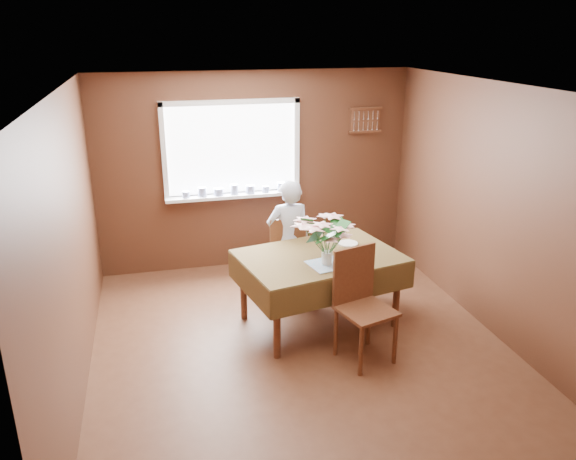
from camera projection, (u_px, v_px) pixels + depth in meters
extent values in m
plane|color=#502C1B|center=(302.00, 348.00, 5.53)|extent=(4.50, 4.50, 0.00)
plane|color=white|center=(304.00, 89.00, 4.68)|extent=(4.50, 4.50, 0.00)
plane|color=brown|center=(256.00, 171.00, 7.15)|extent=(4.00, 0.00, 4.00)
plane|color=brown|center=(413.00, 365.00, 3.05)|extent=(4.00, 0.00, 4.00)
plane|color=brown|center=(70.00, 249.00, 4.65)|extent=(0.00, 4.50, 4.50)
plane|color=brown|center=(497.00, 213.00, 5.56)|extent=(0.00, 4.50, 4.50)
cube|color=white|center=(232.00, 149.00, 6.97)|extent=(1.60, 0.01, 1.10)
cube|color=white|center=(230.00, 102.00, 6.76)|extent=(1.72, 0.06, 0.06)
cube|color=white|center=(234.00, 195.00, 7.15)|extent=(1.72, 0.06, 0.06)
cube|color=white|center=(164.00, 153.00, 6.77)|extent=(0.06, 0.06, 1.22)
cube|color=white|center=(297.00, 146.00, 7.15)|extent=(0.06, 0.06, 1.22)
cube|color=white|center=(234.00, 195.00, 7.09)|extent=(1.72, 0.20, 0.04)
cylinder|color=white|center=(186.00, 194.00, 6.91)|extent=(0.09, 0.09, 0.08)
cylinder|color=white|center=(202.00, 192.00, 6.95)|extent=(0.11, 0.11, 0.12)
cylinder|color=white|center=(218.00, 192.00, 7.00)|extent=(0.12, 0.12, 0.09)
cylinder|color=white|center=(234.00, 189.00, 7.04)|extent=(0.10, 0.10, 0.13)
cylinder|color=white|center=(250.00, 189.00, 7.09)|extent=(0.11, 0.11, 0.10)
cylinder|color=white|center=(266.00, 189.00, 7.14)|extent=(0.09, 0.09, 0.08)
cylinder|color=white|center=(281.00, 187.00, 7.18)|extent=(0.11, 0.11, 0.12)
cube|color=brown|center=(365.00, 120.00, 7.26)|extent=(0.40, 0.03, 0.30)
cube|color=brown|center=(366.00, 108.00, 7.19)|extent=(0.44, 0.04, 0.03)
cube|color=brown|center=(365.00, 132.00, 7.30)|extent=(0.44, 0.04, 0.03)
cylinder|color=brown|center=(277.00, 324.00, 5.26)|extent=(0.07, 0.07, 0.73)
cylinder|color=brown|center=(396.00, 295.00, 5.82)|extent=(0.07, 0.07, 0.73)
cylinder|color=brown|center=(243.00, 288.00, 5.99)|extent=(0.07, 0.07, 0.73)
cylinder|color=brown|center=(353.00, 265.00, 6.55)|extent=(0.07, 0.07, 0.73)
cube|color=brown|center=(320.00, 258.00, 5.78)|extent=(1.71, 1.31, 0.04)
cube|color=#413117|center=(320.00, 256.00, 5.77)|extent=(1.78, 1.38, 0.01)
cube|color=#413117|center=(347.00, 289.00, 5.36)|extent=(1.56, 0.33, 0.29)
cube|color=#413117|center=(296.00, 251.00, 6.28)|extent=(1.56, 0.33, 0.29)
cube|color=#413117|center=(248.00, 283.00, 5.49)|extent=(0.23, 1.06, 0.29)
cube|color=#413117|center=(383.00, 256.00, 6.14)|extent=(0.23, 1.06, 0.29)
cube|color=#4DB6DB|center=(332.00, 263.00, 5.55)|extent=(0.52, 0.42, 0.01)
cylinder|color=brown|center=(298.00, 266.00, 6.90)|extent=(0.04, 0.04, 0.44)
cylinder|color=brown|center=(270.00, 267.00, 6.85)|extent=(0.04, 0.04, 0.44)
cylinder|color=brown|center=(303.00, 278.00, 6.57)|extent=(0.04, 0.04, 0.44)
cylinder|color=brown|center=(273.00, 279.00, 6.53)|extent=(0.04, 0.04, 0.44)
cube|color=brown|center=(286.00, 254.00, 6.63)|extent=(0.45, 0.45, 0.03)
cube|color=brown|center=(288.00, 240.00, 6.37)|extent=(0.41, 0.08, 0.49)
cylinder|color=brown|center=(361.00, 351.00, 5.02)|extent=(0.04, 0.04, 0.49)
cylinder|color=brown|center=(395.00, 340.00, 5.21)|extent=(0.04, 0.04, 0.49)
cylinder|color=brown|center=(336.00, 332.00, 5.34)|extent=(0.04, 0.04, 0.49)
cylinder|color=brown|center=(369.00, 322.00, 5.53)|extent=(0.04, 0.04, 0.49)
cube|color=brown|center=(366.00, 311.00, 5.19)|extent=(0.57, 0.57, 0.03)
cube|color=brown|center=(354.00, 274.00, 5.26)|extent=(0.45, 0.16, 0.55)
imported|color=white|center=(289.00, 239.00, 6.41)|extent=(0.51, 0.34, 1.40)
cylinder|color=white|center=(327.00, 258.00, 5.51)|extent=(0.11, 0.11, 0.13)
cylinder|color=#33662D|center=(327.00, 248.00, 5.48)|extent=(0.06, 0.06, 0.10)
cylinder|color=white|center=(348.00, 243.00, 6.05)|extent=(0.29, 0.29, 0.01)
cube|color=silver|center=(340.00, 260.00, 5.62)|extent=(0.09, 0.24, 0.00)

